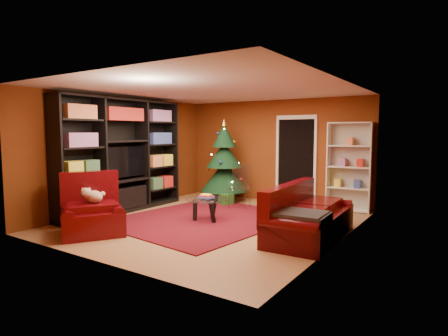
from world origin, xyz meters
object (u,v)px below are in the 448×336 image
Objects in this scene: armchair at (92,209)px; coffee_table at (207,210)px; christmas_tree at (224,161)px; white_bookshelf at (349,167)px; dog at (94,197)px; gift_box_green at (226,199)px; sofa at (311,211)px; acrylic_chair at (240,188)px; rug at (204,219)px; gift_box_red at (224,197)px; media_unit at (122,156)px; gift_box_teal at (217,193)px.

coffee_table is (1.13, 1.88, -0.20)m from armchair.
white_bookshelf is (3.05, 0.51, -0.04)m from christmas_tree.
dog is at bearing -129.46° from white_bookshelf.
sofa reaches higher than gift_box_green.
christmas_tree is at bearing 129.70° from acrylic_chair.
christmas_tree is 1.06m from gift_box_green.
dog is at bearing -98.82° from gift_box_green.
armchair is (-0.52, -3.51, 0.30)m from gift_box_green.
rug is at bearing 5.90° from armchair.
christmas_tree is 1.01× the size of sofa.
dog reaches higher than gift_box_red.
media_unit is (-1.99, -0.38, 1.25)m from rug.
gift_box_teal is 0.15× the size of sofa.
coffee_table reaches higher than gift_box_green.
media_unit reaches higher than gift_box_teal.
gift_box_red is 3.24m from white_bookshelf.
media_unit is 11.75× the size of gift_box_green.
acrylic_chair is (0.49, -0.17, 0.33)m from gift_box_green.
dog is at bearing -122.20° from coffee_table.
sofa is (3.29, 1.87, 0.02)m from armchair.
acrylic_chair reaches higher than gift_box_teal.
dog is at bearing -121.93° from acrylic_chair.
coffee_table is (1.23, -2.14, 0.07)m from gift_box_teal.
coffee_table is (-2.17, 0.01, -0.23)m from sofa.
armchair reaches higher than gift_box_green.
dog is at bearing -88.72° from gift_box_teal.
coffee_table is at bearing 7.74° from media_unit.
gift_box_green is at bearing 106.96° from rug.
gift_box_green is 1.74m from coffee_table.
christmas_tree is 6.51× the size of gift_box_teal.
gift_box_green is (0.62, -0.51, -0.03)m from gift_box_teal.
gift_box_green is (-0.47, 1.55, 0.13)m from rug.
gift_box_green is at bearing 51.51° from media_unit.
gift_box_teal is at bearing 119.83° from coffee_table.
media_unit is 9.93× the size of gift_box_teal.
media_unit reaches higher than acrylic_chair.
gift_box_red is at bearing 53.66° from sofa.
armchair is at bearing -57.92° from media_unit.
media_unit is 2.82m from gift_box_teal.
media_unit is 2.38m from coffee_table.
white_bookshelf is 3.40m from coffee_table.
acrylic_chair is (0.01, 1.38, 0.46)m from rug.
gift_box_teal is at bearing 163.60° from christmas_tree.
rug is 1.63× the size of christmas_tree.
gift_box_teal is at bearing -175.72° from white_bookshelf.
armchair is 3.49m from acrylic_chair.
sofa is at bearing 3.57° from media_unit.
media_unit is at bearing -128.21° from gift_box_green.
white_bookshelf is 0.96× the size of sofa.
coffee_table is (0.61, -1.63, 0.09)m from gift_box_green.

